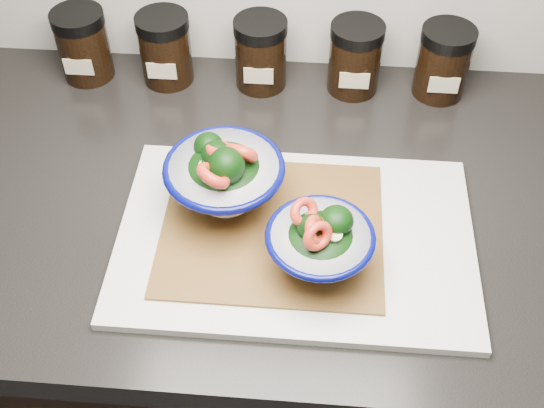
# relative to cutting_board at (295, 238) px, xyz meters

# --- Properties ---
(cabinet) EXTENTS (3.43, 0.58, 0.86)m
(cabinet) POSITION_rel_cutting_board_xyz_m (-0.10, 0.08, -0.48)
(cabinet) COLOR black
(cabinet) RESTS_ON ground
(countertop) EXTENTS (3.50, 0.60, 0.04)m
(countertop) POSITION_rel_cutting_board_xyz_m (-0.10, 0.08, -0.03)
(countertop) COLOR black
(countertop) RESTS_ON cabinet
(cutting_board) EXTENTS (0.45, 0.30, 0.01)m
(cutting_board) POSITION_rel_cutting_board_xyz_m (0.00, 0.00, 0.00)
(cutting_board) COLOR silver
(cutting_board) RESTS_ON countertop
(bamboo_mat) EXTENTS (0.28, 0.24, 0.00)m
(bamboo_mat) POSITION_rel_cutting_board_xyz_m (-0.03, 0.01, 0.01)
(bamboo_mat) COLOR brown
(bamboo_mat) RESTS_ON cutting_board
(bowl_left) EXTENTS (0.15, 0.15, 0.12)m
(bowl_left) POSITION_rel_cutting_board_xyz_m (-0.09, 0.04, 0.06)
(bowl_left) COLOR white
(bowl_left) RESTS_ON bamboo_mat
(bowl_right) EXTENTS (0.13, 0.13, 0.10)m
(bowl_right) POSITION_rel_cutting_board_xyz_m (0.03, -0.05, 0.05)
(bowl_right) COLOR white
(bowl_right) RESTS_ON bamboo_mat
(spice_jar_a) EXTENTS (0.08, 0.08, 0.11)m
(spice_jar_a) POSITION_rel_cutting_board_xyz_m (-0.35, 0.32, 0.05)
(spice_jar_a) COLOR black
(spice_jar_a) RESTS_ON countertop
(spice_jar_b) EXTENTS (0.08, 0.08, 0.11)m
(spice_jar_b) POSITION_rel_cutting_board_xyz_m (-0.22, 0.32, 0.05)
(spice_jar_b) COLOR black
(spice_jar_b) RESTS_ON countertop
(spice_jar_c) EXTENTS (0.08, 0.08, 0.11)m
(spice_jar_c) POSITION_rel_cutting_board_xyz_m (-0.07, 0.32, 0.05)
(spice_jar_c) COLOR black
(spice_jar_c) RESTS_ON countertop
(spice_jar_d) EXTENTS (0.08, 0.08, 0.11)m
(spice_jar_d) POSITION_rel_cutting_board_xyz_m (0.07, 0.32, 0.05)
(spice_jar_d) COLOR black
(spice_jar_d) RESTS_ON countertop
(spice_jar_e) EXTENTS (0.08, 0.08, 0.11)m
(spice_jar_e) POSITION_rel_cutting_board_xyz_m (0.20, 0.32, 0.05)
(spice_jar_e) COLOR black
(spice_jar_e) RESTS_ON countertop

